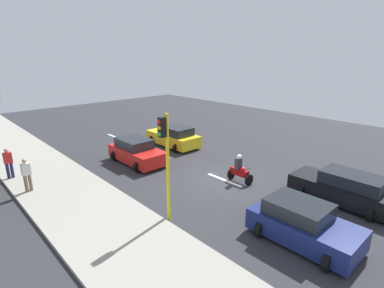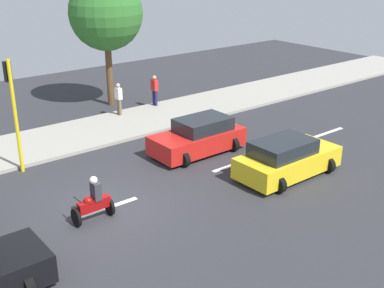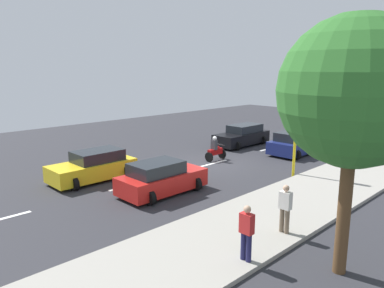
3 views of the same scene
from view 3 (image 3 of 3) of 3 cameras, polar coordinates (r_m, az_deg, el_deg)
The scene contains 15 objects.
ground_plane at distance 22.39m, azimuth 3.23°, elevation -3.12°, with size 40.00×60.00×0.10m, color #2D2D33.
sidewalk at distance 18.56m, azimuth 19.45°, elevation -6.57°, with size 4.00×60.00×0.15m, color #9E998E.
lane_stripe_north at distance 18.58m, azimuth -9.48°, elevation -6.25°, with size 0.20×2.40×0.01m, color white.
lane_stripe_mid at distance 22.38m, azimuth 3.23°, elevation -2.99°, with size 0.20×2.40×0.01m, color white.
lane_stripe_south at distance 26.99m, azimuth 11.89°, elevation -0.66°, with size 0.20×2.40×0.01m, color white.
lane_stripe_far_south at distance 32.06m, azimuth 17.91°, elevation 0.97°, with size 0.20×2.40×0.01m, color white.
car_dark_blue at distance 25.42m, azimuth 15.38°, elevation 0.03°, with size 2.35×3.83×1.52m.
car_black at distance 27.60m, azimuth 7.70°, elevation 1.26°, with size 2.22×4.56×1.52m.
car_yellow_cab at distance 19.63m, azimuth -14.83°, elevation -3.36°, with size 2.29×4.29×1.52m.
car_red at distance 17.08m, azimuth -4.78°, elevation -5.27°, with size 2.27×4.10×1.52m.
motorcycle at distance 23.00m, azimuth 3.59°, elevation -0.95°, with size 0.60×1.30×1.53m.
pedestrian_near_signal at distance 11.11m, azimuth 8.35°, elevation -13.08°, with size 0.40×0.24×1.69m.
pedestrian_by_tree at distance 13.11m, azimuth 14.07°, elevation -9.36°, with size 0.40×0.24×1.69m.
traffic_light_corner at distance 19.86m, azimuth 15.89°, elevation 3.30°, with size 0.49×0.24×4.50m.
street_tree_south at distance 10.48m, azimuth 23.63°, elevation 7.23°, with size 3.97×3.97×7.06m.
Camera 3 is at (14.60, -15.97, 5.71)m, focal length 34.84 mm.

